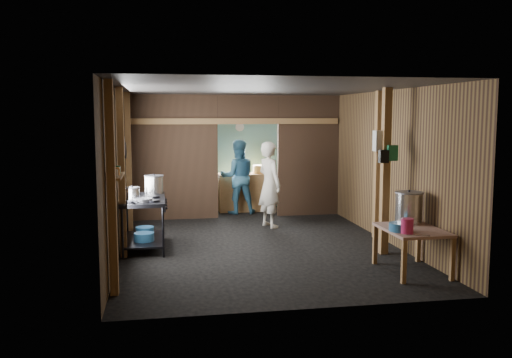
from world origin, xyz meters
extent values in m
cube|color=black|center=(0.00, 0.00, 0.00)|extent=(4.50, 7.00, 0.00)
cube|color=#3F3D3A|center=(0.00, 0.00, 2.60)|extent=(4.50, 7.00, 0.00)
cube|color=brown|center=(0.00, 3.50, 1.30)|extent=(4.50, 0.00, 2.60)
cube|color=brown|center=(0.00, -3.50, 1.30)|extent=(4.50, 0.00, 2.60)
cube|color=brown|center=(-2.25, 0.00, 1.30)|extent=(0.00, 7.00, 2.60)
cube|color=brown|center=(2.25, 0.00, 1.30)|extent=(0.00, 7.00, 2.60)
cube|color=#432A1C|center=(-1.32, 2.20, 1.30)|extent=(1.85, 0.10, 2.60)
cube|color=#432A1C|center=(1.57, 2.20, 1.30)|extent=(1.35, 0.10, 2.60)
cube|color=#432A1C|center=(0.25, 2.20, 2.30)|extent=(1.30, 0.10, 0.60)
cube|color=#63A197|center=(0.00, 3.44, 1.25)|extent=(4.40, 0.06, 2.50)
cube|color=#96683E|center=(0.30, 2.95, 0.42)|extent=(1.20, 0.50, 0.85)
cylinder|color=beige|center=(0.25, 3.40, 1.90)|extent=(0.20, 0.03, 0.20)
cube|color=#96683E|center=(-2.18, -2.60, 1.30)|extent=(0.10, 0.12, 2.60)
cube|color=#96683E|center=(-2.18, -0.80, 1.30)|extent=(0.10, 0.12, 2.60)
cube|color=#96683E|center=(-2.18, 1.20, 1.30)|extent=(0.10, 0.12, 2.60)
cube|color=#96683E|center=(2.18, -0.20, 1.30)|extent=(0.10, 0.12, 2.60)
cube|color=#96683E|center=(1.85, -1.30, 1.30)|extent=(0.12, 0.12, 2.60)
cube|color=#96683E|center=(0.00, 2.15, 2.05)|extent=(4.40, 0.12, 0.12)
cylinder|color=slate|center=(-2.21, 0.40, 1.65)|extent=(0.03, 0.34, 0.34)
cylinder|color=black|center=(-2.21, 0.80, 1.55)|extent=(0.03, 0.30, 0.30)
cube|color=#96683E|center=(-2.15, -2.10, 1.40)|extent=(0.14, 0.80, 0.03)
cylinder|color=beige|center=(-2.15, -2.35, 1.47)|extent=(0.07, 0.07, 0.10)
cylinder|color=orange|center=(-2.15, -2.10, 1.47)|extent=(0.08, 0.08, 0.10)
cylinder|color=#19683D|center=(-2.15, -1.88, 1.47)|extent=(0.06, 0.06, 0.10)
cube|color=beige|center=(1.80, -1.22, 1.78)|extent=(0.22, 0.15, 0.32)
cube|color=#19683D|center=(1.92, -1.36, 1.60)|extent=(0.16, 0.12, 0.24)
cube|color=black|center=(1.78, -1.38, 1.55)|extent=(0.14, 0.10, 0.20)
cylinder|color=silver|center=(-2.05, 0.21, 0.89)|extent=(0.20, 0.20, 0.10)
cylinder|color=teal|center=(-1.88, -0.46, 0.23)|extent=(0.32, 0.32, 0.13)
cylinder|color=teal|center=(-1.88, 0.06, 0.22)|extent=(0.31, 0.31, 0.12)
cylinder|color=teal|center=(1.59, -2.45, 0.67)|extent=(0.38, 0.38, 0.11)
cylinder|color=#BC255A|center=(1.61, -2.60, 0.72)|extent=(0.20, 0.20, 0.20)
cube|color=silver|center=(1.69, -2.77, 0.62)|extent=(0.29, 0.15, 0.01)
cylinder|color=orange|center=(0.66, 2.95, 0.94)|extent=(0.34, 0.34, 0.19)
imported|color=beige|center=(0.49, 1.06, 0.84)|extent=(0.60, 0.72, 1.67)
imported|color=#346985|center=(0.09, 2.62, 0.82)|extent=(0.80, 0.62, 1.64)
camera|label=1|loc=(-1.60, -9.28, 2.19)|focal=38.41mm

